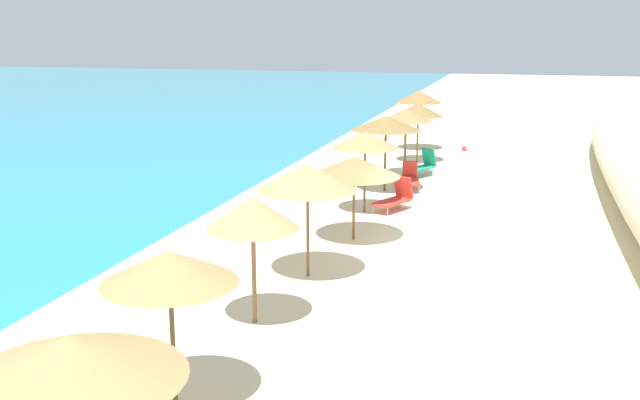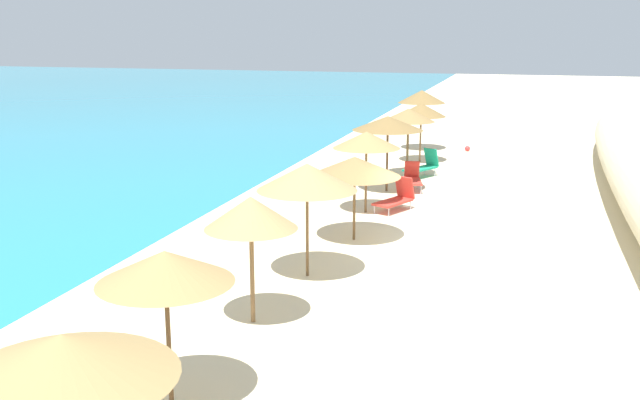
% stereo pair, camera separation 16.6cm
% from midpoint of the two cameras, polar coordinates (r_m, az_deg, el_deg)
% --- Properties ---
extents(ground_plane, '(160.00, 160.00, 0.00)m').
position_cam_midpoint_polar(ground_plane, '(20.98, 8.39, -3.54)').
color(ground_plane, beige).
extents(beach_umbrella_1, '(2.64, 2.64, 2.61)m').
position_cam_midpoint_polar(beach_umbrella_1, '(9.02, -18.66, -11.33)').
color(beach_umbrella_1, brown).
rests_on(beach_umbrella_1, ground_plane).
extents(beach_umbrella_2, '(2.17, 2.17, 2.60)m').
position_cam_midpoint_polar(beach_umbrella_2, '(11.78, -11.42, -5.08)').
color(beach_umbrella_2, brown).
rests_on(beach_umbrella_2, ground_plane).
extents(beach_umbrella_3, '(1.91, 1.91, 2.67)m').
position_cam_midpoint_polar(beach_umbrella_3, '(14.95, -5.02, -1.00)').
color(beach_umbrella_3, brown).
rests_on(beach_umbrella_3, ground_plane).
extents(beach_umbrella_4, '(2.43, 2.43, 2.81)m').
position_cam_midpoint_polar(beach_umbrella_4, '(17.72, -0.74, 1.77)').
color(beach_umbrella_4, brown).
rests_on(beach_umbrella_4, ground_plane).
extents(beach_umbrella_5, '(2.62, 2.62, 2.42)m').
position_cam_midpoint_polar(beach_umbrella_5, '(20.95, 2.90, 2.58)').
color(beach_umbrella_5, brown).
rests_on(beach_umbrella_5, ground_plane).
extents(beach_umbrella_6, '(2.20, 2.20, 2.68)m').
position_cam_midpoint_polar(beach_umbrella_6, '(24.13, 3.79, 4.61)').
color(beach_umbrella_6, brown).
rests_on(beach_umbrella_6, ground_plane).
extents(beach_umbrella_7, '(2.60, 2.60, 2.81)m').
position_cam_midpoint_polar(beach_umbrella_7, '(27.39, 5.41, 5.89)').
color(beach_umbrella_7, brown).
rests_on(beach_umbrella_7, ground_plane).
extents(beach_umbrella_8, '(2.15, 2.15, 2.77)m').
position_cam_midpoint_polar(beach_umbrella_8, '(30.38, 6.96, 6.47)').
color(beach_umbrella_8, brown).
rests_on(beach_umbrella_8, ground_plane).
extents(beach_umbrella_9, '(2.23, 2.23, 2.66)m').
position_cam_midpoint_polar(beach_umbrella_9, '(33.72, 7.92, 6.87)').
color(beach_umbrella_9, brown).
rests_on(beach_umbrella_9, ground_plane).
extents(beach_umbrella_10, '(2.32, 2.32, 2.96)m').
position_cam_midpoint_polar(beach_umbrella_10, '(37.13, 7.95, 7.87)').
color(beach_umbrella_10, brown).
rests_on(beach_umbrella_10, ground_plane).
extents(lounge_chair_0, '(1.78, 1.35, 1.13)m').
position_cam_midpoint_polar(lounge_chair_0, '(30.54, 8.09, 2.63)').
color(lounge_chair_0, '#199972').
rests_on(lounge_chair_0, ground_plane).
extents(lounge_chair_2, '(1.59, 0.91, 1.02)m').
position_cam_midpoint_polar(lounge_chair_2, '(28.09, 7.31, 1.70)').
color(lounge_chair_2, red).
rests_on(lounge_chair_2, ground_plane).
extents(lounge_chair_3, '(1.70, 1.26, 1.09)m').
position_cam_midpoint_polar(lounge_chair_3, '(24.84, 6.08, 0.19)').
color(lounge_chair_3, red).
rests_on(lounge_chair_3, ground_plane).
extents(beach_ball, '(0.26, 0.26, 0.26)m').
position_cam_midpoint_polar(beach_ball, '(37.42, 11.38, 3.90)').
color(beach_ball, red).
rests_on(beach_ball, ground_plane).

